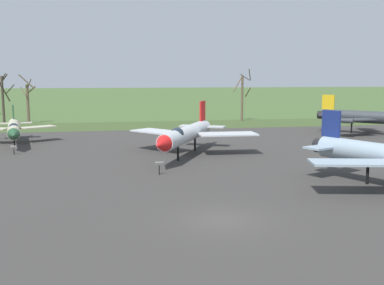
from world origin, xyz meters
name	(u,v)px	position (x,y,z in m)	size (l,w,h in m)	color
ground_plane	(222,221)	(0.00, 0.00, 0.00)	(600.00, 600.00, 0.00)	#425B2D
asphalt_apron	(178,164)	(0.00, 15.13, 0.03)	(90.04, 50.42, 0.05)	#383533
grass_verge_strip	(147,126)	(0.00, 46.34, 0.03)	(150.04, 12.00, 0.06)	#394D25
jet_fighter_front_left	(14,128)	(-15.73, 29.29, 1.83)	(9.04, 12.95, 4.07)	#B7B293
info_placard_front_left	(14,149)	(-14.49, 22.63, 0.59)	(0.66, 0.36, 0.89)	black
jet_fighter_rear_center	(186,134)	(1.39, 18.93, 2.12)	(11.73, 14.27, 4.84)	silver
info_placard_rear_center	(159,166)	(-1.96, 11.27, 0.68)	(0.63, 0.28, 1.04)	black
jet_fighter_rear_left	(378,117)	(27.82, 29.80, 2.27)	(13.19, 13.31, 4.97)	#33383D
bare_tree_far_left	(3,96)	(-21.78, 52.81, 4.33)	(3.11, 3.03, 7.95)	#42382D
bare_tree_left_of_center	(28,100)	(-18.19, 53.25, 3.71)	(2.38, 2.53, 7.79)	brown
bare_tree_center	(242,95)	(16.45, 51.11, 4.27)	(3.19, 3.18, 8.71)	brown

